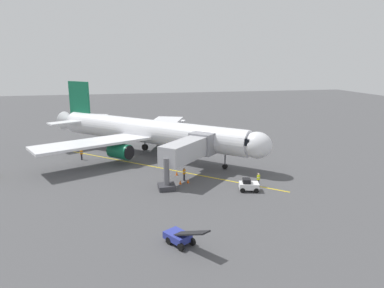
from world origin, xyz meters
name	(u,v)px	position (x,y,z in m)	size (l,w,h in m)	color
ground_plane	(138,158)	(0.00, 0.00, 0.00)	(220.00, 220.00, 0.00)	#4C4C4F
apron_lead_in_line	(154,167)	(-1.97, 5.31, 0.01)	(0.24, 40.00, 0.01)	yellow
airplane	(148,132)	(-1.76, -0.88, 4.00)	(33.35, 32.79, 11.50)	white
jet_bridge	(191,149)	(-6.32, 10.75, 3.76)	(9.28, 9.68, 5.40)	#B7B7BC
ground_crew_marshaller	(258,180)	(-13.65, 16.34, 0.89)	(0.47, 0.44, 1.71)	#23232D
ground_crew_wing_walker	(184,174)	(-5.15, 12.19, 0.89)	(0.44, 0.47, 1.71)	#23232D
ground_crew_loader	(81,154)	(8.65, -0.85, 0.89)	(0.45, 0.35, 1.71)	#23232D
tug_near_nose	(249,185)	(-11.95, 17.47, 0.70)	(2.61, 2.06, 1.50)	white
belt_loader_portside	(180,237)	(-1.65, 28.13, 0.71)	(3.39, 4.54, 2.32)	#2D3899
box_truck_starboard_side	(178,126)	(-9.86, -18.50, 1.39)	(5.00, 3.54, 2.62)	black
safety_cone_nose_left	(180,182)	(-4.41, 13.45, 0.28)	(0.32, 0.32, 0.55)	#F2590F
safety_cone_nose_right	(177,173)	(-4.57, 9.88, 0.28)	(0.32, 0.32, 0.55)	#F2590F
safety_cone_wing_port	(188,181)	(-5.45, 13.20, 0.28)	(0.32, 0.32, 0.55)	#F2590F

